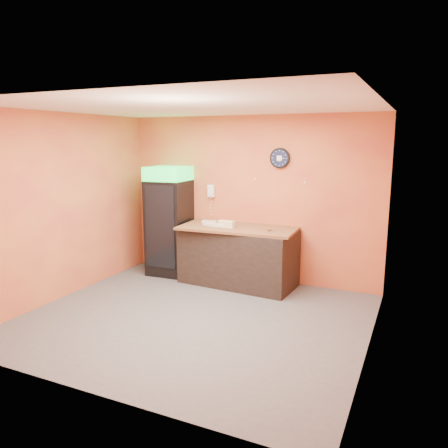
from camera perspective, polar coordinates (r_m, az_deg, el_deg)
The scene contains 15 objects.
floor at distance 6.10m, azimuth -3.81°, elevation -12.17°, with size 4.50×4.50×0.00m, color #47474C.
back_wall at distance 7.49m, azimuth 3.36°, elevation 3.30°, with size 4.50×0.02×2.80m, color #D4803C.
left_wall at distance 7.05m, azimuth -20.27°, elevation 2.16°, with size 0.02×4.00×2.80m, color #D4803C.
right_wall at distance 5.04m, azimuth 19.10°, elevation -1.01°, with size 0.02×4.00×2.80m, color #D4803C.
ceiling at distance 5.63m, azimuth -4.18°, elevation 15.07°, with size 4.50×4.00×0.02m, color white.
beverage_cooler at distance 7.84m, azimuth -7.31°, elevation 0.20°, with size 0.71×0.73×1.93m.
prep_counter at distance 7.31m, azimuth 1.83°, elevation -4.31°, with size 1.89×0.84×0.94m, color black.
wall_clock at distance 7.23m, azimuth 7.31°, elevation 8.53°, with size 0.33×0.06×0.33m.
wall_phone at distance 7.72m, azimuth -1.72°, elevation 4.33°, with size 0.12×0.10×0.21m.
butcher_paper at distance 7.20m, azimuth 1.86°, elevation -0.52°, with size 1.91×0.92×0.04m, color brown.
sub_roll_stack at distance 7.12m, azimuth 0.32°, elevation -0.02°, with size 0.27×0.12×0.11m.
wrapped_sandwich_left at distance 7.30m, azimuth -1.68°, elevation -0.04°, with size 0.27×0.11×0.04m, color beige.
wrapped_sandwich_mid at distance 7.20m, azimuth -0.77°, elevation -0.19°, with size 0.28×0.11×0.04m, color beige.
wrapped_sandwich_right at distance 7.54m, azimuth -1.89°, elevation 0.31°, with size 0.26×0.10×0.04m, color beige.
kitchen_tool at distance 7.24m, azimuth 1.30°, elevation -0.03°, with size 0.06×0.06×0.06m, color silver.
Camera 1 is at (2.70, -4.92, 2.39)m, focal length 35.00 mm.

